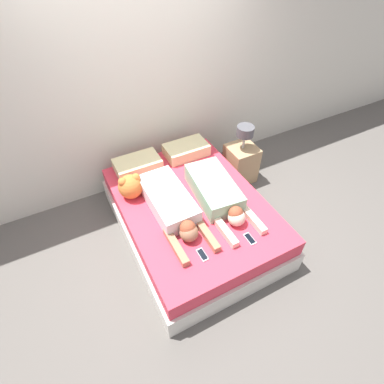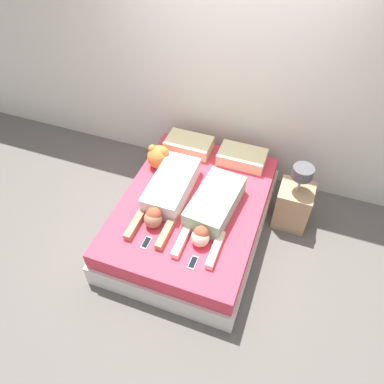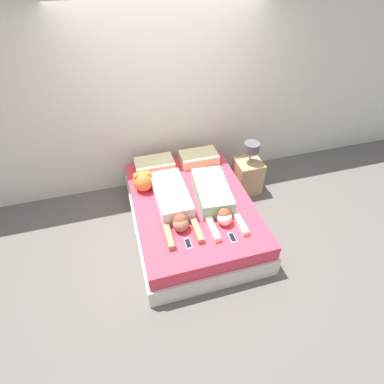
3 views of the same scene
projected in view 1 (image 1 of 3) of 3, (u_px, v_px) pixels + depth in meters
The scene contains 11 objects.
ground_plane at pixel (192, 229), 3.57m from camera, with size 12.00×12.00×0.00m, color #5B5651.
wall_back at pixel (145, 86), 3.38m from camera, with size 12.00×0.06×2.60m.
bed at pixel (192, 217), 3.40m from camera, with size 1.50×2.01×0.48m.
pillow_head_left at pixel (138, 165), 3.57m from camera, with size 0.54×0.33×0.14m.
pillow_head_right at pixel (186, 150), 3.78m from camera, with size 0.54×0.33×0.14m.
person_left at pixel (172, 205), 3.06m from camera, with size 0.39×1.15×0.21m.
person_right at pixel (217, 193), 3.19m from camera, with size 0.46×1.09×0.21m.
cell_phone_left at pixel (202, 255), 2.75m from camera, with size 0.06×0.14×0.01m.
cell_phone_right at pixel (250, 239), 2.88m from camera, with size 0.06×0.14×0.01m.
plush_toy at pixel (130, 186), 3.21m from camera, with size 0.27×0.27×0.28m.
nightstand at pixel (241, 161), 4.01m from camera, with size 0.37×0.37×0.83m.
Camera 1 is at (-1.03, -1.98, 2.82)m, focal length 28.00 mm.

